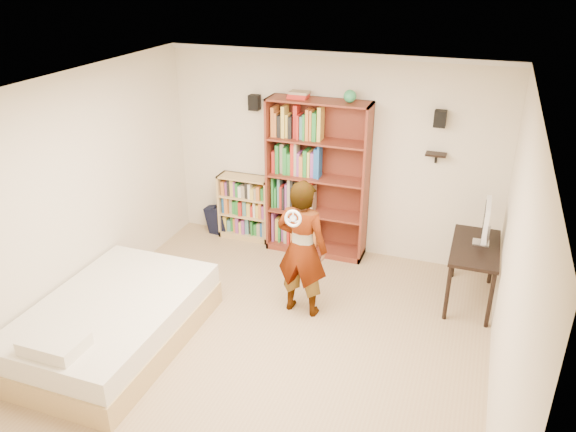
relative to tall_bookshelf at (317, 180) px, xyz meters
name	(u,v)px	position (x,y,z in m)	size (l,w,h in m)	color
ground	(262,350)	(0.13, -2.30, -1.06)	(4.50, 5.00, 0.01)	tan
room_shell	(259,196)	(0.13, -2.30, 0.70)	(4.52, 5.02, 2.71)	beige
crown_molding	(256,97)	(0.13, -2.30, 1.61)	(4.50, 5.00, 0.06)	silver
speaker_left	(254,102)	(-0.92, 0.10, 0.94)	(0.14, 0.12, 0.20)	black
speaker_right	(440,119)	(1.48, 0.10, 0.94)	(0.14, 0.12, 0.20)	black
wall_shelf	(436,154)	(1.48, 0.11, 0.49)	(0.25, 0.16, 0.03)	black
tall_bookshelf	(317,180)	(0.00, 0.00, 0.00)	(1.34, 0.39, 2.13)	maroon
low_bookshelf	(245,207)	(-1.09, 0.05, -0.59)	(0.75, 0.28, 0.94)	#D5B672
computer_desk	(471,273)	(2.09, -0.58, -0.70)	(0.53, 1.07, 0.73)	black
imac	(484,223)	(2.14, -0.48, -0.08)	(0.10, 0.51, 0.51)	white
daybed	(113,317)	(-1.39, -2.71, -0.74)	(1.43, 2.19, 0.65)	white
person	(302,249)	(0.28, -1.46, -0.25)	(0.59, 0.39, 1.62)	black
wii_wheel	(293,219)	(0.28, -1.76, 0.25)	(0.19, 0.19, 0.03)	white
navy_bag	(217,219)	(-1.54, 0.04, -0.85)	(0.32, 0.21, 0.44)	black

